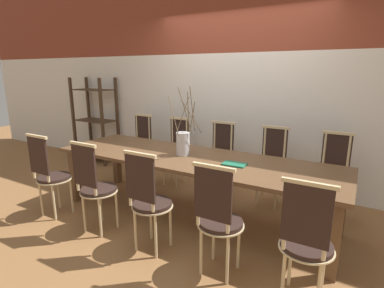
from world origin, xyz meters
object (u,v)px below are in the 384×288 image
vase_centerpiece (183,143)px  dining_table (192,163)px  chair_near_center (149,199)px  chair_far_center (219,156)px  book_stack (234,164)px  shelving_rack (95,121)px

vase_centerpiece → dining_table: bearing=-8.7°
chair_near_center → chair_far_center: same height
dining_table → book_stack: book_stack is taller
dining_table → chair_near_center: (0.01, -0.81, -0.12)m
dining_table → shelving_rack: shelving_rack is taller
dining_table → vase_centerpiece: 0.25m
shelving_rack → chair_far_center: bearing=-5.0°
dining_table → chair_far_center: (-0.03, 0.81, -0.12)m
book_stack → shelving_rack: bearing=161.3°
chair_near_center → book_stack: bearing=56.1°
chair_near_center → vase_centerpiece: vase_centerpiece is taller
vase_centerpiece → shelving_rack: (-2.54, 1.02, -0.10)m
dining_table → vase_centerpiece: size_ratio=4.18×
chair_near_center → chair_far_center: (-0.04, 1.62, 0.00)m
chair_far_center → book_stack: size_ratio=4.08×
shelving_rack → vase_centerpiece: bearing=-21.9°
vase_centerpiece → chair_near_center: bearing=-80.6°
dining_table → vase_centerpiece: bearing=171.3°
chair_far_center → shelving_rack: 2.66m
chair_near_center → book_stack: (0.52, 0.77, 0.20)m
chair_near_center → chair_far_center: 1.62m
vase_centerpiece → book_stack: size_ratio=3.23×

